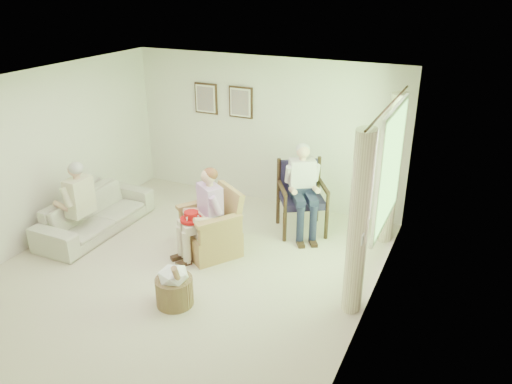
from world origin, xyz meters
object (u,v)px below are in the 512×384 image
at_px(wicker_armchair, 212,233).
at_px(hatbox, 174,286).
at_px(sofa, 96,214).
at_px(person_wicker, 206,208).
at_px(red_hat, 191,217).
at_px(wood_armchair, 304,194).
at_px(person_sofa, 76,198).
at_px(person_dark, 301,183).

relative_size(wicker_armchair, hatbox, 1.42).
xyz_separation_m(wicker_armchair, hatbox, (0.23, -1.34, -0.04)).
bearing_deg(sofa, person_wicker, -87.95).
bearing_deg(hatbox, sofa, 153.32).
bearing_deg(red_hat, sofa, 177.25).
distance_m(person_wicker, hatbox, 1.32).
bearing_deg(hatbox, red_hat, 109.74).
distance_m(sofa, red_hat, 1.92).
height_order(wood_armchair, sofa, wood_armchair).
xyz_separation_m(wicker_armchair, person_sofa, (-2.03, -0.56, 0.40)).
relative_size(person_wicker, person_dark, 0.92).
bearing_deg(person_dark, wood_armchair, 57.55).
bearing_deg(red_hat, person_sofa, -171.88).
bearing_deg(wood_armchair, person_wicker, -156.77).
relative_size(wood_armchair, person_wicker, 0.84).
xyz_separation_m(person_wicker, person_dark, (0.97, 1.24, 0.10)).
height_order(wicker_armchair, sofa, wicker_armchair).
bearing_deg(person_wicker, person_dark, 86.25).
distance_m(sofa, hatbox, 2.52).
bearing_deg(person_wicker, sofa, -143.65).
distance_m(person_dark, red_hat, 1.81).
height_order(person_wicker, hatbox, person_wicker).
bearing_deg(person_dark, red_hat, -160.99).
bearing_deg(wood_armchair, red_hat, -157.63).
relative_size(wood_armchair, hatbox, 1.61).
bearing_deg(wicker_armchair, person_dark, 83.12).
bearing_deg(sofa, person_sofa, 180.00).
xyz_separation_m(person_wicker, hatbox, (0.23, -1.21, -0.50)).
relative_size(sofa, person_sofa, 1.62).
xyz_separation_m(person_dark, person_sofa, (-3.00, -1.67, -0.15)).
height_order(wicker_armchair, person_wicker, person_wicker).
height_order(person_dark, hatbox, person_dark).
relative_size(sofa, person_dark, 1.42).
relative_size(sofa, person_wicker, 1.54).
xyz_separation_m(wood_armchair, red_hat, (-1.12, -1.59, 0.06)).
bearing_deg(person_sofa, person_dark, 120.11).
bearing_deg(wicker_armchair, hatbox, -46.03).
distance_m(wicker_armchair, red_hat, 0.48).
relative_size(sofa, red_hat, 6.33).
xyz_separation_m(wicker_armchair, person_dark, (0.97, 1.11, 0.55)).
bearing_deg(person_dark, sofa, 171.23).
relative_size(red_hat, hatbox, 0.47).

